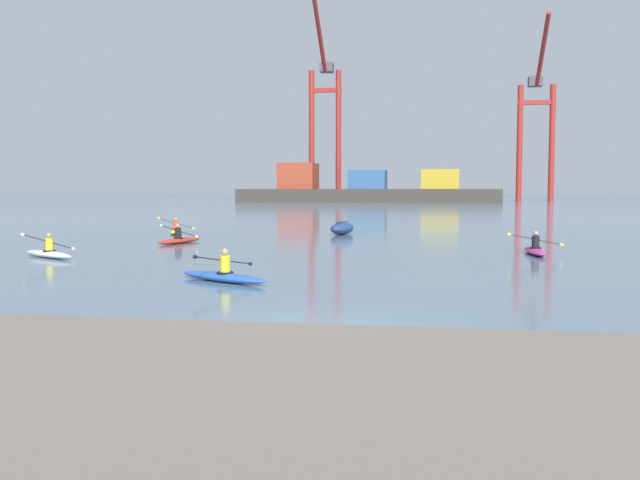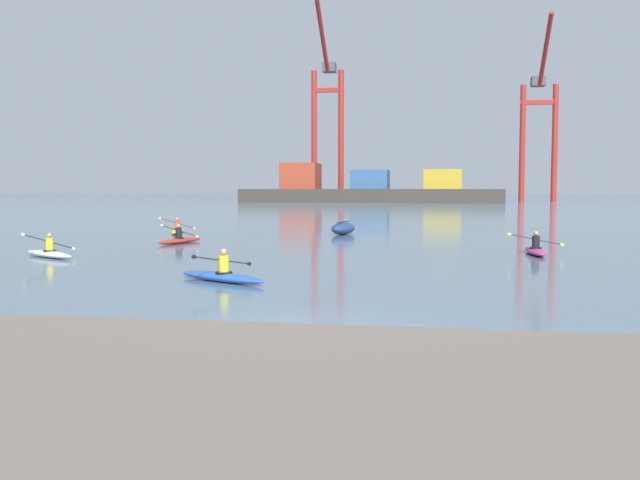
# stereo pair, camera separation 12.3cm
# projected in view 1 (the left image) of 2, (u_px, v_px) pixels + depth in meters

# --- Properties ---
(ground_plane) EXTENTS (800.00, 800.00, 0.00)m
(ground_plane) POSITION_uv_depth(u_px,v_px,m) (308.00, 328.00, 13.30)
(ground_plane) COLOR slate
(container_barge) EXTENTS (50.78, 11.82, 7.79)m
(container_barge) POSITION_uv_depth(u_px,v_px,m) (365.00, 190.00, 138.43)
(container_barge) COLOR #38332D
(container_barge) RESTS_ON ground
(gantry_crane_west) EXTENTS (7.05, 19.17, 40.76)m
(gantry_crane_west) POSITION_uv_depth(u_px,v_px,m) (325.00, 112.00, 149.78)
(gantry_crane_west) COLOR maroon
(gantry_crane_west) RESTS_ON ground
(gantry_crane_west_mid) EXTENTS (7.72, 17.96, 36.00)m
(gantry_crane_west_mid) POSITION_uv_depth(u_px,v_px,m) (537.00, 120.00, 145.88)
(gantry_crane_west_mid) COLOR maroon
(gantry_crane_west_mid) RESTS_ON ground
(capsized_dinghy) EXTENTS (1.63, 2.77, 0.76)m
(capsized_dinghy) POSITION_uv_depth(u_px,v_px,m) (342.00, 228.00, 40.80)
(capsized_dinghy) COLOR navy
(capsized_dinghy) RESTS_ON ground
(kayak_red) EXTENTS (2.18, 3.44, 0.95)m
(kayak_red) POSITION_uv_depth(u_px,v_px,m) (179.00, 240.00, 34.07)
(kayak_red) COLOR red
(kayak_red) RESTS_ON ground
(kayak_white) EXTENTS (3.17, 2.37, 1.02)m
(kayak_white) POSITION_uv_depth(u_px,v_px,m) (48.00, 253.00, 27.03)
(kayak_white) COLOR silver
(kayak_white) RESTS_ON ground
(kayak_blue) EXTENTS (3.22, 2.27, 0.95)m
(kayak_blue) POSITION_uv_depth(u_px,v_px,m) (223.00, 276.00, 19.97)
(kayak_blue) COLOR #2856B2
(kayak_blue) RESTS_ON ground
(kayak_yellow) EXTENTS (2.16, 3.45, 1.00)m
(kayak_yellow) POSITION_uv_depth(u_px,v_px,m) (176.00, 231.00, 41.61)
(kayak_yellow) COLOR yellow
(kayak_yellow) RESTS_ON ground
(kayak_magenta) EXTENTS (2.26, 3.42, 0.95)m
(kayak_magenta) POSITION_uv_depth(u_px,v_px,m) (535.00, 250.00, 28.32)
(kayak_magenta) COLOR #C13384
(kayak_magenta) RESTS_ON ground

